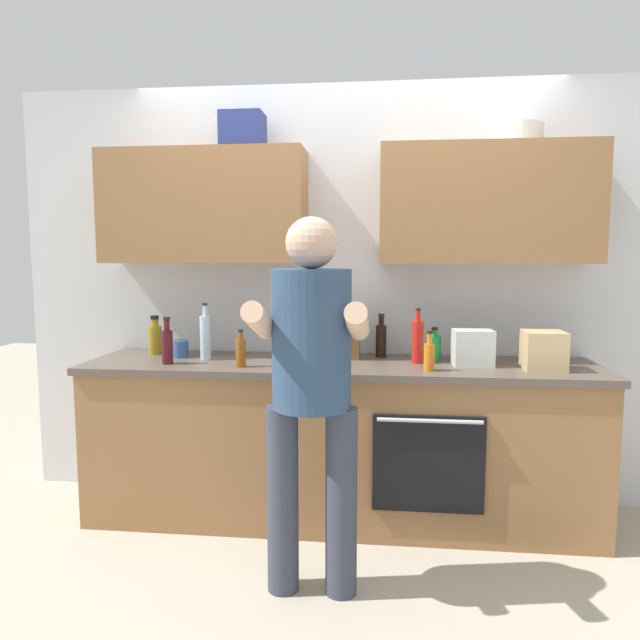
{
  "coord_description": "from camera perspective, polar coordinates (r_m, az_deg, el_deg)",
  "views": [
    {
      "loc": [
        0.24,
        -3.2,
        1.5
      ],
      "look_at": [
        -0.1,
        -0.1,
        1.15
      ],
      "focal_mm": 32.86,
      "sensor_mm": 36.0,
      "label": 1
    }
  ],
  "objects": [
    {
      "name": "ground_plane",
      "position": [
        3.54,
        1.83,
        -18.65
      ],
      "size": [
        12.0,
        12.0,
        0.0
      ],
      "primitive_type": "plane",
      "color": "#B2A893"
    },
    {
      "name": "back_wall_unit",
      "position": [
        3.48,
        2.3,
        6.36
      ],
      "size": [
        4.0,
        0.38,
        2.5
      ],
      "color": "silver",
      "rests_on": "ground"
    },
    {
      "name": "counter",
      "position": [
        3.37,
        1.89,
        -11.7
      ],
      "size": [
        2.84,
        0.67,
        0.9
      ],
      "color": "olive",
      "rests_on": "ground"
    },
    {
      "name": "person_standing",
      "position": [
        2.52,
        -0.83,
        -5.52
      ],
      "size": [
        0.49,
        0.45,
        1.66
      ],
      "color": "#383D4C",
      "rests_on": "ground"
    },
    {
      "name": "bottle_soda",
      "position": [
        3.38,
        11.08,
        -2.61
      ],
      "size": [
        0.07,
        0.07,
        0.19
      ],
      "color": "#198C33",
      "rests_on": "counter"
    },
    {
      "name": "bottle_hotsauce",
      "position": [
        3.28,
        9.49,
        -2.03
      ],
      "size": [
        0.06,
        0.06,
        0.3
      ],
      "color": "red",
      "rests_on": "counter"
    },
    {
      "name": "bottle_juice",
      "position": [
        3.09,
        10.58,
        -3.38
      ],
      "size": [
        0.06,
        0.06,
        0.21
      ],
      "color": "orange",
      "rests_on": "counter"
    },
    {
      "name": "bottle_soy",
      "position": [
        3.45,
        5.97,
        -1.87
      ],
      "size": [
        0.06,
        0.06,
        0.25
      ],
      "color": "black",
      "rests_on": "counter"
    },
    {
      "name": "bottle_water",
      "position": [
        3.41,
        -11.09,
        -1.57
      ],
      "size": [
        0.06,
        0.06,
        0.32
      ],
      "color": "silver",
      "rests_on": "counter"
    },
    {
      "name": "bottle_oil",
      "position": [
        3.67,
        -15.75,
        -1.7
      ],
      "size": [
        0.08,
        0.08,
        0.23
      ],
      "color": "olive",
      "rests_on": "counter"
    },
    {
      "name": "bottle_syrup",
      "position": [
        3.16,
        -7.73,
        -3.06
      ],
      "size": [
        0.05,
        0.05,
        0.2
      ],
      "color": "#8C4C14",
      "rests_on": "counter"
    },
    {
      "name": "bottle_wine",
      "position": [
        3.33,
        -14.65,
        -2.34
      ],
      "size": [
        0.06,
        0.06,
        0.26
      ],
      "color": "#471419",
      "rests_on": "counter"
    },
    {
      "name": "cup_tea",
      "position": [
        3.53,
        -13.4,
        -2.75
      ],
      "size": [
        0.09,
        0.09,
        0.1
      ],
      "primitive_type": "cylinder",
      "color": "#33598C",
      "rests_on": "counter"
    },
    {
      "name": "knife_block",
      "position": [
        3.39,
        3.05,
        -1.7
      ],
      "size": [
        0.1,
        0.14,
        0.3
      ],
      "color": "brown",
      "rests_on": "counter"
    },
    {
      "name": "grocery_bag_bread",
      "position": [
        3.28,
        20.94,
        -2.79
      ],
      "size": [
        0.21,
        0.2,
        0.2
      ],
      "primitive_type": "cube",
      "rotation": [
        0.0,
        0.0,
        0.0
      ],
      "color": "tan",
      "rests_on": "counter"
    },
    {
      "name": "grocery_bag_produce",
      "position": [
        3.27,
        14.66,
        -2.63
      ],
      "size": [
        0.22,
        0.17,
        0.2
      ],
      "primitive_type": "cube",
      "rotation": [
        0.0,
        0.0,
        0.07
      ],
      "color": "silver",
      "rests_on": "counter"
    }
  ]
}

